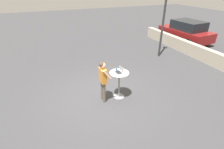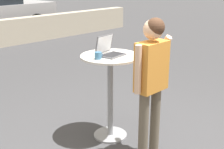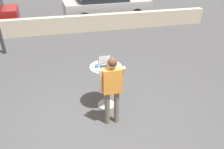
% 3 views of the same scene
% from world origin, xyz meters
% --- Properties ---
extents(cafe_table, '(0.72, 0.72, 1.08)m').
position_xyz_m(cafe_table, '(0.24, 0.58, 0.74)').
color(cafe_table, gray).
rests_on(cafe_table, ground_plane).
extents(laptop, '(0.32, 0.30, 0.24)m').
position_xyz_m(laptop, '(0.23, 0.58, 1.13)').
color(laptop, '#515156').
rests_on(laptop, cafe_table).
extents(coffee_mug, '(0.11, 0.08, 0.08)m').
position_xyz_m(coffee_mug, '(0.02, 0.56, 1.12)').
color(coffee_mug, '#336084').
rests_on(coffee_mug, cafe_table).
extents(standing_person, '(0.52, 0.35, 1.59)m').
position_xyz_m(standing_person, '(0.22, -0.06, 1.00)').
color(standing_person, brown).
rests_on(standing_person, ground_plane).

